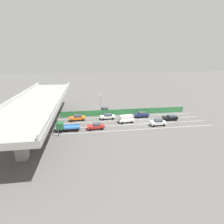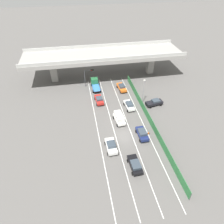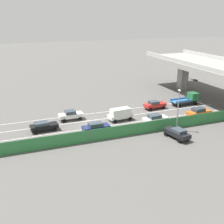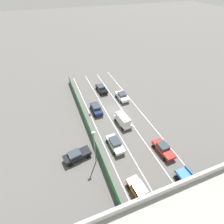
% 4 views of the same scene
% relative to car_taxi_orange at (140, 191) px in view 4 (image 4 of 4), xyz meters
% --- Properties ---
extents(ground_plane, '(300.00, 300.00, 0.00)m').
position_rel_car_taxi_orange_xyz_m(ground_plane, '(-3.70, -18.92, -0.96)').
color(ground_plane, '#565451').
extents(lane_line_left_edge, '(0.14, 44.22, 0.01)m').
position_rel_car_taxi_orange_xyz_m(lane_line_left_edge, '(-9.01, -14.81, -0.95)').
color(lane_line_left_edge, silver).
rests_on(lane_line_left_edge, ground).
extents(lane_line_mid_left, '(0.14, 44.22, 0.01)m').
position_rel_car_taxi_orange_xyz_m(lane_line_mid_left, '(-5.47, -14.81, -0.95)').
color(lane_line_mid_left, silver).
rests_on(lane_line_mid_left, ground).
extents(lane_line_mid_right, '(0.14, 44.22, 0.01)m').
position_rel_car_taxi_orange_xyz_m(lane_line_mid_right, '(-1.94, -14.81, -0.95)').
color(lane_line_mid_right, silver).
rests_on(lane_line_mid_right, ground).
extents(lane_line_right_edge, '(0.14, 44.22, 0.01)m').
position_rel_car_taxi_orange_xyz_m(lane_line_right_edge, '(1.60, -14.81, -0.95)').
color(lane_line_right_edge, silver).
rests_on(lane_line_right_edge, ground).
extents(green_fence, '(0.10, 40.32, 1.90)m').
position_rel_car_taxi_orange_xyz_m(green_fence, '(3.12, -14.81, -0.01)').
color(green_fence, '#2D753D').
rests_on(green_fence, ground).
extents(car_taxi_orange, '(2.28, 4.69, 1.76)m').
position_rel_car_taxi_orange_xyz_m(car_taxi_orange, '(0.00, 0.00, 0.00)').
color(car_taxi_orange, orange).
rests_on(car_taxi_orange, ground).
extents(car_sedan_white, '(2.15, 4.50, 1.61)m').
position_rel_car_taxi_orange_xyz_m(car_sedan_white, '(-0.08, -8.96, -0.06)').
color(car_sedan_white, white).
rests_on(car_sedan_white, ground).
extents(car_van_white, '(2.37, 4.47, 2.15)m').
position_rel_car_taxi_orange_xyz_m(car_van_white, '(-3.71, -13.85, 0.26)').
color(car_van_white, silver).
rests_on(car_van_white, ground).
extents(car_sedan_black, '(2.16, 4.43, 1.53)m').
position_rel_car_taxi_orange_xyz_m(car_sedan_black, '(-3.66, -27.22, -0.09)').
color(car_sedan_black, black).
rests_on(car_sedan_black, ground).
extents(car_sedan_red, '(2.18, 4.48, 1.62)m').
position_rel_car_taxi_orange_xyz_m(car_sedan_red, '(-7.20, -5.04, -0.07)').
color(car_sedan_red, red).
rests_on(car_sedan_red, ground).
extents(car_hatchback_white, '(2.14, 4.28, 1.72)m').
position_rel_car_taxi_orange_xyz_m(car_hatchback_white, '(-7.09, -21.95, -0.02)').
color(car_hatchback_white, silver).
rests_on(car_hatchback_white, ground).
extents(car_sedan_navy, '(2.01, 4.31, 1.68)m').
position_rel_car_taxi_orange_xyz_m(car_sedan_navy, '(0.03, -19.62, -0.02)').
color(car_sedan_navy, navy).
rests_on(car_sedan_navy, ground).
extents(flatbed_truck_blue, '(2.39, 5.85, 2.37)m').
position_rel_car_taxi_orange_xyz_m(flatbed_truck_blue, '(-7.30, 3.04, 0.27)').
color(flatbed_truck_blue, black).
rests_on(flatbed_truck_blue, ground).
extents(parked_sedan_dark, '(4.62, 2.53, 1.59)m').
position_rel_car_taxi_orange_xyz_m(parked_sedan_dark, '(6.62, -8.97, -0.07)').
color(parked_sedan_dark, black).
rests_on(parked_sedan_dark, ground).
extents(street_lamp, '(0.60, 0.36, 6.79)m').
position_rel_car_taxi_orange_xyz_m(street_lamp, '(3.93, -7.26, 3.19)').
color(street_lamp, gray).
rests_on(street_lamp, ground).
extents(traffic_cone, '(0.47, 0.47, 0.58)m').
position_rel_car_taxi_orange_xyz_m(traffic_cone, '(1.74, -18.97, -0.69)').
color(traffic_cone, orange).
rests_on(traffic_cone, ground).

